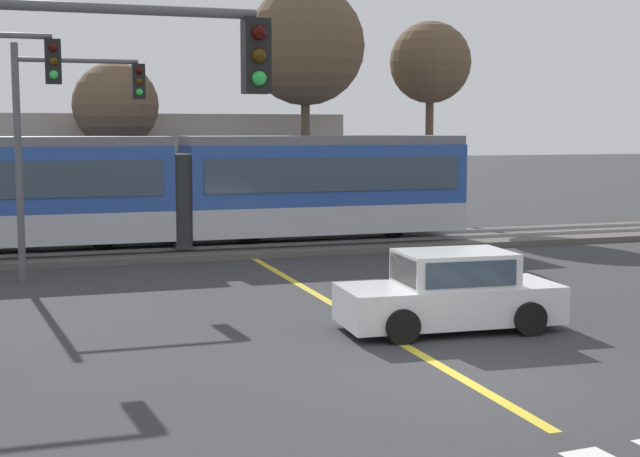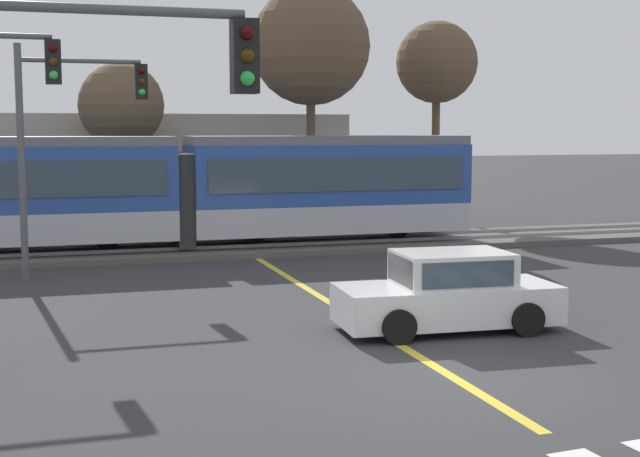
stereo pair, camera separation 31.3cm
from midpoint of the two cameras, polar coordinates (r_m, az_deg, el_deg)
name	(u,v)px [view 2 (the right image)]	position (r m, az deg, el deg)	size (l,w,h in m)	color
ground_plane	(454,378)	(14.19, 9.18, -9.42)	(200.00, 200.00, 0.00)	#333335
track_bed	(244,247)	(28.34, -4.59, -1.21)	(120.00, 4.00, 0.18)	#56514C
rail_near	(249,246)	(27.63, -4.26, -1.12)	(120.00, 0.08, 0.10)	#939399
rail_far	(239,240)	(29.02, -4.90, -0.76)	(120.00, 0.08, 0.10)	#939399
light_rail_tram	(181,187)	(27.78, -8.56, 2.64)	(18.50, 2.64, 3.43)	#B7BAC1
lane_centre_line	(345,311)	(18.91, 2.06, -5.32)	(0.20, 15.88, 0.01)	gold
sedan_crossing	(448,294)	(17.27, 8.69, -4.17)	(4.29, 2.09, 1.52)	silver
traffic_light_near_left	(58,136)	(10.74, -15.60, 5.74)	(3.75, 0.38, 5.75)	#515459
traffic_light_far_left	(65,126)	(23.51, -15.64, 6.35)	(3.25, 0.38, 5.95)	#515459
bare_tree_west	(121,106)	(31.91, -12.32, 7.64)	(2.97, 2.97, 6.13)	brown
bare_tree_east	(311,46)	(32.51, -0.32, 11.59)	(4.28, 4.28, 8.94)	brown
bare_tree_far_east	(437,64)	(36.07, 7.73, 10.41)	(3.23, 3.23, 8.06)	brown
building_backdrop_far	(92,170)	(36.32, -14.14, 3.63)	(19.43, 6.00, 4.39)	tan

